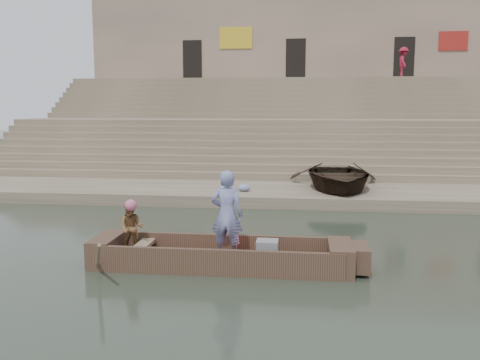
% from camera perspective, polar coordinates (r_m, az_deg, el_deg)
% --- Properties ---
extents(ground, '(120.00, 120.00, 0.00)m').
position_cam_1_polar(ground, '(11.47, 14.39, -9.50)').
color(ground, '#242F23').
rests_on(ground, ground).
extents(lower_landing, '(32.00, 4.00, 0.40)m').
position_cam_1_polar(lower_landing, '(19.17, 11.35, -1.68)').
color(lower_landing, gray).
rests_on(lower_landing, ground).
extents(mid_landing, '(32.00, 3.00, 2.80)m').
position_cam_1_polar(mid_landing, '(26.46, 10.19, 3.66)').
color(mid_landing, gray).
rests_on(mid_landing, ground).
extents(upper_landing, '(32.00, 3.00, 5.20)m').
position_cam_1_polar(upper_landing, '(33.38, 9.56, 6.66)').
color(upper_landing, gray).
rests_on(upper_landing, ground).
extents(ghat_steps, '(32.00, 11.00, 5.20)m').
position_cam_1_polar(ghat_steps, '(28.12, 10.01, 4.74)').
color(ghat_steps, gray).
rests_on(ghat_steps, ground).
extents(building_wall, '(32.00, 5.07, 11.20)m').
position_cam_1_polar(building_wall, '(37.43, 9.40, 11.42)').
color(building_wall, tan).
rests_on(building_wall, ground).
extents(main_rowboat, '(5.00, 1.30, 0.22)m').
position_cam_1_polar(main_rowboat, '(11.17, -2.18, -9.13)').
color(main_rowboat, brown).
rests_on(main_rowboat, ground).
extents(rowboat_trim, '(6.04, 2.63, 1.81)m').
position_cam_1_polar(rowboat_trim, '(11.08, -1.13, -8.22)').
color(rowboat_trim, brown).
rests_on(rowboat_trim, ground).
extents(standing_man, '(0.74, 0.53, 1.91)m').
position_cam_1_polar(standing_man, '(10.80, -1.47, -3.90)').
color(standing_man, navy).
rests_on(standing_man, main_rowboat).
extents(rowing_man, '(0.57, 0.46, 1.14)m').
position_cam_1_polar(rowing_man, '(11.53, -12.05, -5.27)').
color(rowing_man, '#216327').
rests_on(rowing_man, main_rowboat).
extents(television, '(0.46, 0.42, 0.40)m').
position_cam_1_polar(television, '(10.98, 3.01, -7.77)').
color(television, gray).
rests_on(television, main_rowboat).
extents(beached_rowboat, '(3.64, 4.95, 0.99)m').
position_cam_1_polar(beached_rowboat, '(19.30, 10.85, 0.49)').
color(beached_rowboat, '#2D2116').
rests_on(beached_rowboat, lower_landing).
extents(pedestrian, '(0.73, 1.20, 1.80)m').
position_cam_1_polar(pedestrian, '(33.10, 17.81, 12.44)').
color(pedestrian, maroon).
rests_on(pedestrian, upper_landing).
extents(cloth_bundles, '(1.10, 0.47, 0.26)m').
position_cam_1_polar(cloth_bundles, '(18.48, -0.57, -0.84)').
color(cloth_bundles, '#3F5999').
rests_on(cloth_bundles, lower_landing).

